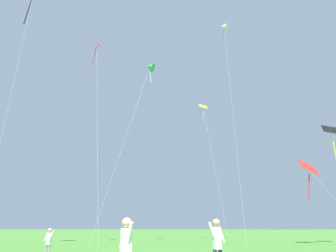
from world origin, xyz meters
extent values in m
cube|color=purple|center=(-9.55, 23.15, 20.69)|extent=(1.11, 1.62, 1.19)
cylinder|color=#3F382D|center=(-9.55, 23.15, 20.69)|extent=(0.94, 0.74, 0.63)
cylinder|color=red|center=(-9.74, 23.23, 19.10)|extent=(0.45, 0.24, 2.20)
cylinder|color=silver|center=(-7.57, 19.90, 10.29)|extent=(3.99, 6.51, 20.58)
cone|color=white|center=(4.60, 29.50, 25.79)|extent=(1.37, 1.25, 1.20)
cylinder|color=red|center=(4.51, 29.55, 24.68)|extent=(0.26, 0.17, 1.45)
cylinder|color=silver|center=(4.70, 25.70, 12.85)|extent=(0.20, 7.61, 25.70)
cube|color=yellow|center=(1.49, 34.95, 17.21)|extent=(1.24, 1.07, 0.79)
cylinder|color=#3F382D|center=(1.49, 34.95, 17.21)|extent=(0.95, 0.28, 0.24)
cylinder|color=yellow|center=(1.45, 34.89, 15.98)|extent=(0.16, 0.18, 1.71)
cylinder|color=silver|center=(2.60, 31.94, 8.57)|extent=(2.23, 6.03, 17.13)
cylinder|color=black|center=(-14.55, 17.93, 21.66)|extent=(0.51, 0.36, 3.69)
cylinder|color=silver|center=(-13.51, 16.03, 12.05)|extent=(1.71, 4.03, 24.10)
cone|color=green|center=(-4.71, 28.48, 20.22)|extent=(1.27, 1.14, 1.31)
cylinder|color=silver|center=(-4.60, 28.46, 18.92)|extent=(0.29, 0.10, 1.75)
cylinder|color=silver|center=(-6.24, 24.44, 10.06)|extent=(3.08, 8.09, 20.13)
cube|color=red|center=(11.74, 27.02, 7.15)|extent=(1.81, 1.92, 1.88)
cylinder|color=#3F382D|center=(11.74, 27.02, 7.15)|extent=(1.61, 0.07, 1.00)
cylinder|color=red|center=(11.55, 26.96, 5.23)|extent=(0.49, 0.24, 2.46)
cylinder|color=silver|center=(11.71, 21.06, 3.50)|extent=(0.07, 11.94, 7.00)
cube|color=black|center=(14.65, 27.65, 11.09)|extent=(1.83, 1.14, 1.37)
cylinder|color=#3F382D|center=(14.65, 27.65, 11.09)|extent=(1.63, 0.25, 0.52)
cylinder|color=yellow|center=(14.63, 27.52, 9.18)|extent=(0.13, 0.35, 2.54)
cube|color=white|center=(0.28, 2.13, 1.18)|extent=(0.29, 0.29, 0.65)
cylinder|color=white|center=(0.37, 2.04, 1.34)|extent=(0.26, 0.27, 0.60)
cylinder|color=white|center=(0.18, 2.23, 1.34)|extent=(0.26, 0.27, 0.60)
sphere|color=tan|center=(0.28, 2.13, 1.62)|extent=(0.24, 0.24, 0.24)
cube|color=white|center=(2.39, 4.92, 1.20)|extent=(0.29, 0.28, 0.66)
cylinder|color=white|center=(2.27, 4.86, 1.37)|extent=(0.30, 0.21, 0.61)
cylinder|color=white|center=(2.52, 4.98, 1.37)|extent=(0.30, 0.21, 0.61)
sphere|color=tan|center=(2.39, 4.92, 1.65)|extent=(0.24, 0.24, 0.24)
cube|color=white|center=(-5.41, 9.33, 1.00)|extent=(0.19, 0.18, 0.55)
cylinder|color=white|center=(-5.30, 9.33, 1.14)|extent=(0.25, 0.09, 0.51)
cylinder|color=white|center=(-5.52, 9.32, 1.14)|extent=(0.25, 0.09, 0.51)
sphere|color=tan|center=(-5.41, 9.33, 1.37)|extent=(0.20, 0.20, 0.20)
camera|label=1|loc=(2.34, -5.48, 1.53)|focal=33.76mm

